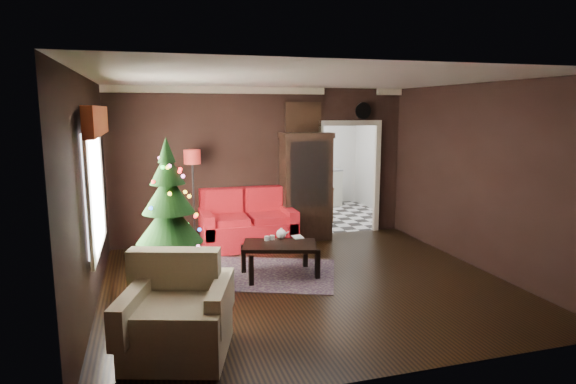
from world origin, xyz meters
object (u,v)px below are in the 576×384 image
object	(u,v)px
coffee_table	(280,260)
teapot	(281,234)
kitchen_table	(313,203)
christmas_tree	(169,218)
armchair	(178,310)
curio_cabinet	(306,189)
loveseat	(248,219)
wall_clock	(363,111)
floor_lamp	(194,203)

from	to	relation	value
coffee_table	teapot	distance (m)	0.42
teapot	kitchen_table	world-z (taller)	kitchen_table
christmas_tree	armchair	world-z (taller)	christmas_tree
curio_cabinet	teapot	xyz separation A→B (m)	(-0.93, -1.63, -0.38)
armchair	teapot	bearing A→B (deg)	70.11
christmas_tree	armchair	size ratio (longest dim) A/B	1.87
loveseat	teapot	world-z (taller)	loveseat
kitchen_table	teapot	bearing A→B (deg)	-117.36
wall_clock	loveseat	bearing A→B (deg)	-170.34
teapot	wall_clock	world-z (taller)	wall_clock
curio_cabinet	armchair	size ratio (longest dim) A/B	1.86
floor_lamp	curio_cabinet	bearing A→B (deg)	4.21
christmas_tree	wall_clock	xyz separation A→B (m)	(3.78, 2.43, 1.33)
armchair	teapot	size ratio (longest dim) A/B	5.99
coffee_table	floor_lamp	bearing A→B (deg)	121.26
coffee_table	loveseat	bearing A→B (deg)	94.25
teapot	kitchen_table	bearing A→B (deg)	62.64
floor_lamp	wall_clock	size ratio (longest dim) A/B	5.66
armchair	curio_cabinet	bearing A→B (deg)	73.19
floor_lamp	wall_clock	world-z (taller)	wall_clock
curio_cabinet	wall_clock	size ratio (longest dim) A/B	5.94
loveseat	wall_clock	distance (m)	3.04
curio_cabinet	christmas_tree	distance (m)	3.42
teapot	kitchen_table	distance (m)	3.45
curio_cabinet	teapot	distance (m)	1.92
loveseat	wall_clock	xyz separation A→B (m)	(2.35, 0.40, 1.88)
coffee_table	wall_clock	size ratio (longest dim) A/B	3.29
wall_clock	christmas_tree	bearing A→B (deg)	-147.29
floor_lamp	armchair	xyz separation A→B (m)	(-0.52, -3.65, -0.37)
christmas_tree	teapot	distance (m)	1.82
loveseat	coffee_table	size ratio (longest dim) A/B	1.61
floor_lamp	christmas_tree	distance (m)	2.17
loveseat	armchair	world-z (taller)	loveseat
floor_lamp	armchair	distance (m)	3.71
wall_clock	coffee_table	bearing A→B (deg)	-137.20
armchair	teapot	xyz separation A→B (m)	(1.66, 2.18, 0.11)
teapot	wall_clock	size ratio (longest dim) A/B	0.53
floor_lamp	wall_clock	distance (m)	3.64
loveseat	christmas_tree	distance (m)	2.54
coffee_table	wall_clock	world-z (taller)	wall_clock
armchair	wall_clock	distance (m)	5.83
wall_clock	curio_cabinet	bearing A→B (deg)	-171.47
christmas_tree	teapot	world-z (taller)	christmas_tree
coffee_table	armchair	bearing A→B (deg)	-129.21
teapot	coffee_table	bearing A→B (deg)	-110.28
loveseat	curio_cabinet	bearing A→B (deg)	10.83
armchair	coffee_table	bearing A→B (deg)	68.28
curio_cabinet	teapot	bearing A→B (deg)	-119.81
floor_lamp	loveseat	bearing A→B (deg)	-4.16
christmas_tree	kitchen_table	size ratio (longest dim) A/B	2.55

